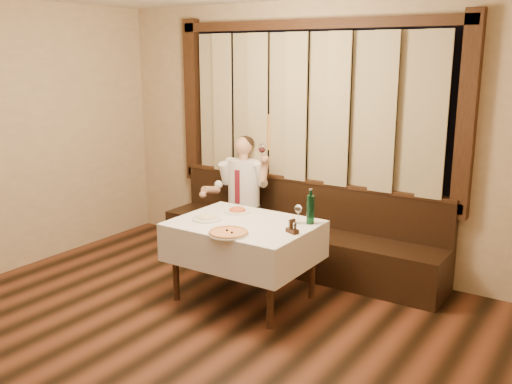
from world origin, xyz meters
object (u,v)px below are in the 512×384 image
Objects in this scene: banquette at (298,239)px; cruet_caddy at (292,228)px; pasta_cream at (207,216)px; pasta_red at (237,208)px; pizza at (229,233)px; seated_man at (241,188)px; dining_table at (244,233)px; green_bottle at (310,209)px.

banquette is 1.28m from cruet_caddy.
banquette is 1.29m from pasta_cream.
pasta_red is 0.83m from cruet_caddy.
seated_man is (-0.79, 1.31, 0.03)m from pizza.
dining_table is 0.93× the size of seated_man.
pizza is 1.10× the size of green_bottle.
pasta_cream is at bearing -106.16° from banquette.
banquette is at bearing 90.00° from dining_table.
dining_table is 3.89× the size of green_bottle.
pizza is 2.78× the size of cruet_caddy.
green_bottle is 1.39m from seated_man.
pasta_cream is at bearing -71.29° from seated_man.
pasta_cream is (-0.33, -0.13, 0.14)m from dining_table.
dining_table is 0.65m from green_bottle.
seated_man is at bearing 126.54° from dining_table.
banquette is at bearing 138.31° from cruet_caddy.
cruet_caddy reaches higher than dining_table.
pasta_red is at bearing 119.17° from pizza.
pasta_red is 0.78m from green_bottle.
pizza is 1.35× the size of pasta_red.
seated_man reaches higher than green_bottle.
banquette is 24.81× the size of cruet_caddy.
pasta_red is at bearing -57.16° from seated_man.
pasta_cream is at bearing -154.20° from green_bottle.
pasta_red is 0.97× the size of pasta_cream.
seated_man is (-0.69, 0.93, 0.15)m from dining_table.
cruet_caddy reaches higher than pizza.
green_bottle is at bearing 111.78° from cruet_caddy.
green_bottle is at bearing 56.96° from pizza.
pasta_cream is at bearing -159.20° from dining_table.
pasta_cream is 0.96m from green_bottle.
banquette is 8.94× the size of pizza.
dining_table is 0.37m from pasta_red.
banquette is 9.79× the size of green_bottle.
dining_table is 3.55× the size of pizza.
seated_man reaches higher than pasta_cream.
pasta_red is at bearing -107.53° from banquette.
pizza is 0.71m from pasta_red.
pizza is at bearing -86.00° from banquette.
dining_table is at bearing -53.46° from seated_man.
pasta_cream is at bearing 150.21° from pizza.
green_bottle reaches higher than pasta_cream.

